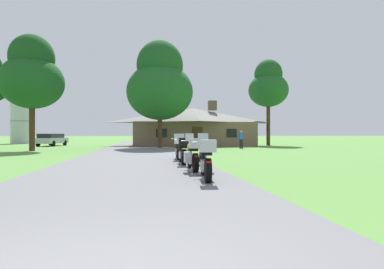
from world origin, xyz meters
The scene contains 13 objects.
ground_plane centered at (0.00, 20.00, 0.00)m, with size 500.00×500.00×0.00m, color #56893D.
asphalt_driveway centered at (0.00, 18.00, 0.03)m, with size 6.40×80.00×0.06m, color slate.
motorcycle_blue_nearest_to_camera centered at (2.22, 6.42, 0.62)m, with size 0.69×2.08×1.30m.
motorcycle_yellow_second_in_row centered at (2.19, 8.54, 0.61)m, with size 0.72×2.08×1.30m.
motorcycle_black_third_in_row centered at (2.12, 11.15, 0.62)m, with size 0.66×2.08×1.30m.
motorcycle_yellow_farthest_in_row centered at (2.19, 13.69, 0.62)m, with size 0.66×2.08×1.30m.
stone_lodge centered at (5.91, 33.69, 2.24)m, with size 14.03×7.53×5.24m.
bystander_blue_shirt_near_lodge centered at (9.47, 26.34, 0.93)m, with size 0.55×0.25×1.67m.
tree_by_lodge_front centered at (1.93, 28.11, 6.17)m, with size 6.35×6.35×10.33m.
tree_right_of_lodge centered at (15.13, 33.64, 7.16)m, with size 4.72×4.72×10.28m.
tree_left_near centered at (-8.39, 24.43, 6.04)m, with size 4.92×4.92×9.28m.
metal_silo_distant centered at (-17.05, 46.02, 3.59)m, with size 2.97×2.97×7.17m.
parked_silver_suv_far_left centered at (-10.00, 35.47, 0.78)m, with size 2.66×4.86×1.40m.
Camera 1 is at (0.54, -2.20, 1.32)m, focal length 29.41 mm.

